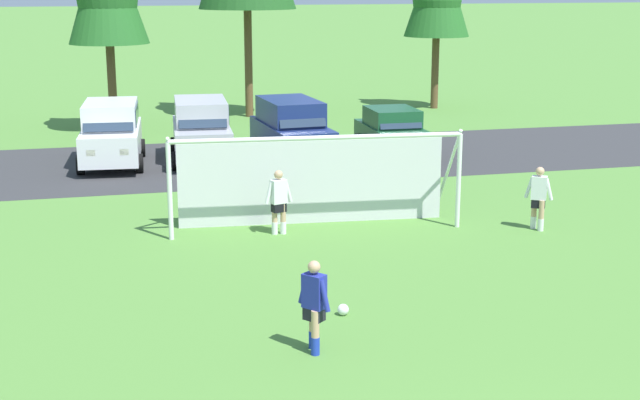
% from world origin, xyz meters
% --- Properties ---
extents(ground_plane, '(400.00, 400.00, 0.00)m').
position_xyz_m(ground_plane, '(0.00, 15.00, 0.00)').
color(ground_plane, '#518438').
extents(parking_lot_strip, '(52.00, 8.40, 0.01)m').
position_xyz_m(parking_lot_strip, '(0.00, 23.13, 0.00)').
color(parking_lot_strip, '#333335').
rests_on(parking_lot_strip, ground).
extents(soccer_ball, '(0.22, 0.22, 0.22)m').
position_xyz_m(soccer_ball, '(-0.49, 7.82, 0.11)').
color(soccer_ball, white).
rests_on(soccer_ball, ground).
extents(soccer_goal, '(7.55, 2.55, 2.57)m').
position_xyz_m(soccer_goal, '(0.46, 14.27, 1.29)').
color(soccer_goal, white).
rests_on(soccer_goal, ground).
extents(player_striker_near, '(0.47, 0.67, 1.64)m').
position_xyz_m(player_striker_near, '(-1.44, 6.28, 0.82)').
color(player_striker_near, tan).
rests_on(player_striker_near, ground).
extents(player_midfield_center, '(0.62, 0.53, 1.64)m').
position_xyz_m(player_midfield_center, '(5.93, 12.45, 0.82)').
color(player_midfield_center, tan).
rests_on(player_midfield_center, ground).
extents(player_defender_far, '(0.75, 0.34, 1.64)m').
position_xyz_m(player_defender_far, '(-0.57, 13.64, 0.82)').
color(player_defender_far, tan).
rests_on(player_defender_far, ground).
extents(parked_car_slot_far_left, '(2.40, 4.73, 2.16)m').
position_xyz_m(parked_car_slot_far_left, '(-4.44, 23.54, 1.11)').
color(parked_car_slot_far_left, silver).
rests_on(parked_car_slot_far_left, ground).
extents(parked_car_slot_left, '(2.37, 4.72, 2.16)m').
position_xyz_m(parked_car_slot_left, '(-1.36, 23.49, 1.11)').
color(parked_car_slot_left, '#B2B2BC').
rests_on(parked_car_slot_left, ground).
extents(parked_car_slot_center_left, '(2.40, 4.73, 2.16)m').
position_xyz_m(parked_car_slot_center_left, '(1.72, 22.80, 1.11)').
color(parked_car_slot_center_left, navy).
rests_on(parked_car_slot_center_left, ground).
extents(parked_car_slot_center, '(2.10, 4.23, 1.72)m').
position_xyz_m(parked_car_slot_center, '(5.47, 22.78, 0.88)').
color(parked_car_slot_center, '#194C2D').
rests_on(parked_car_slot_center, ground).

